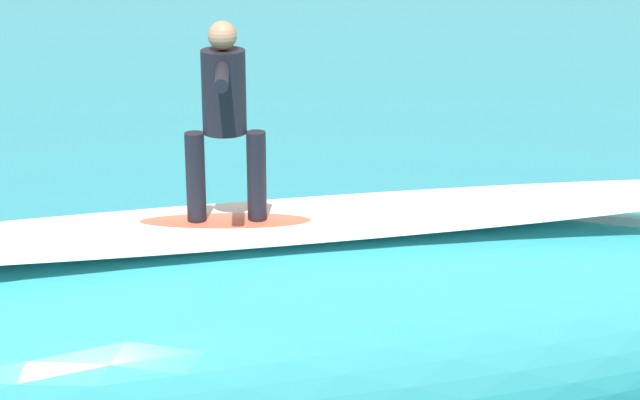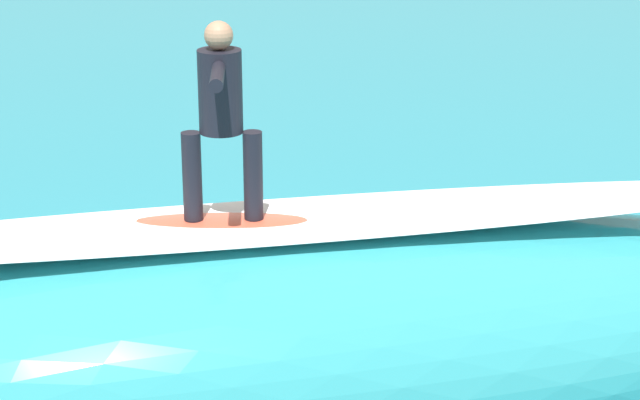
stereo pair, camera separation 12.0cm
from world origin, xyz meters
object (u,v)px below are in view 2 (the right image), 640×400
at_px(surfboard_riding, 224,224).
at_px(surfer_paddling, 372,237).
at_px(surfer_riding, 221,106).
at_px(surfboard_paddling, 381,248).

height_order(surfboard_riding, surfer_paddling, surfboard_riding).
distance_m(surfer_riding, surfboard_paddling, 5.62).
height_order(surfboard_paddling, surfer_paddling, surfer_paddling).
xyz_separation_m(surfer_riding, surfer_paddling, (-1.08, -4.61, -2.75)).
distance_m(surfboard_riding, surfboard_paddling, 5.21).
xyz_separation_m(surfboard_paddling, surfer_paddling, (0.11, 0.05, 0.15)).
bearing_deg(surfboard_riding, surfer_paddling, -108.78).
bearing_deg(surfboard_paddling, surfboard_riding, -128.18).
bearing_deg(surfer_paddling, surfboard_riding, -127.02).
bearing_deg(surfboard_riding, surfboard_paddling, -109.93).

